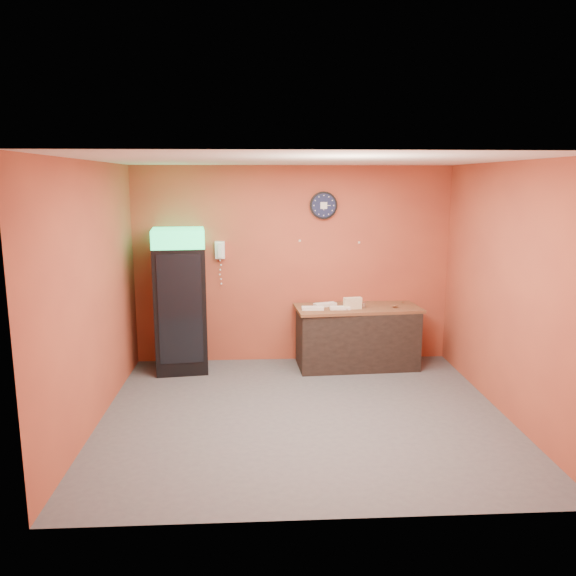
{
  "coord_description": "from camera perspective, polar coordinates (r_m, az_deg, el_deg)",
  "views": [
    {
      "loc": [
        -0.51,
        -5.92,
        2.6
      ],
      "look_at": [
        -0.15,
        0.6,
        1.34
      ],
      "focal_mm": 35.0,
      "sensor_mm": 36.0,
      "label": 1
    }
  ],
  "objects": [
    {
      "name": "back_wall",
      "position": [
        8.03,
        0.48,
        2.34
      ],
      "size": [
        4.5,
        0.02,
        2.8
      ],
      "primitive_type": "cube",
      "color": "#B34F32",
      "rests_on": "floor"
    },
    {
      "name": "wrapped_sandwich_right",
      "position": [
        7.86,
        3.78,
        -1.7
      ],
      "size": [
        0.34,
        0.22,
        0.04
      ],
      "primitive_type": "cube",
      "rotation": [
        0.0,
        0.0,
        0.34
      ],
      "color": "white",
      "rests_on": "butcher_paper"
    },
    {
      "name": "wall_phone",
      "position": [
        7.94,
        -6.93,
        3.84
      ],
      "size": [
        0.13,
        0.11,
        0.25
      ],
      "color": "white",
      "rests_on": "back_wall"
    },
    {
      "name": "kitchen_tool",
      "position": [
        7.84,
        7.66,
        -1.7
      ],
      "size": [
        0.07,
        0.07,
        0.07
      ],
      "primitive_type": "cylinder",
      "color": "silver",
      "rests_on": "butcher_paper"
    },
    {
      "name": "wall_clock",
      "position": [
        7.95,
        3.63,
        8.37
      ],
      "size": [
        0.39,
        0.06,
        0.39
      ],
      "color": "black",
      "rests_on": "back_wall"
    },
    {
      "name": "beverage_cooler",
      "position": [
        7.78,
        -10.95,
        -1.46
      ],
      "size": [
        0.76,
        0.77,
        1.96
      ],
      "rotation": [
        0.0,
        0.0,
        0.12
      ],
      "color": "black",
      "rests_on": "floor"
    },
    {
      "name": "right_wall",
      "position": [
        6.64,
        21.42,
        -0.23
      ],
      "size": [
        0.02,
        4.0,
        2.8
      ],
      "primitive_type": "cube",
      "color": "#B34F32",
      "rests_on": "floor"
    },
    {
      "name": "floor",
      "position": [
        6.48,
        1.61,
        -12.69
      ],
      "size": [
        4.5,
        4.5,
        0.0
      ],
      "primitive_type": "plane",
      "color": "#47474C",
      "rests_on": "ground"
    },
    {
      "name": "butcher_paper",
      "position": [
        7.88,
        7.07,
        -2.04
      ],
      "size": [
        1.77,
        0.88,
        0.04
      ],
      "primitive_type": "cube",
      "rotation": [
        0.0,
        0.0,
        0.08
      ],
      "color": "brown",
      "rests_on": "prep_counter"
    },
    {
      "name": "left_wall",
      "position": [
        6.29,
        -19.21,
        -0.67
      ],
      "size": [
        0.02,
        4.0,
        2.8
      ],
      "primitive_type": "cube",
      "color": "#B34F32",
      "rests_on": "floor"
    },
    {
      "name": "prep_counter",
      "position": [
        7.99,
        7.0,
        -5.05
      ],
      "size": [
        1.68,
        0.82,
        0.82
      ],
      "primitive_type": "cube",
      "rotation": [
        0.0,
        0.0,
        0.06
      ],
      "color": "black",
      "rests_on": "floor"
    },
    {
      "name": "ceiling",
      "position": [
        5.95,
        1.76,
        12.87
      ],
      "size": [
        4.5,
        4.0,
        0.02
      ],
      "primitive_type": "cube",
      "color": "white",
      "rests_on": "back_wall"
    },
    {
      "name": "wrapped_sandwich_left",
      "position": [
        7.64,
        2.53,
        -2.06
      ],
      "size": [
        0.3,
        0.12,
        0.04
      ],
      "primitive_type": "cube",
      "rotation": [
        0.0,
        0.0,
        -0.03
      ],
      "color": "white",
      "rests_on": "butcher_paper"
    },
    {
      "name": "sub_roll_stack",
      "position": [
        7.72,
        6.58,
        -1.54
      ],
      "size": [
        0.26,
        0.12,
        0.16
      ],
      "rotation": [
        0.0,
        0.0,
        0.16
      ],
      "color": "beige",
      "rests_on": "butcher_paper"
    },
    {
      "name": "wrapped_sandwich_mid",
      "position": [
        7.69,
        5.29,
        -2.03
      ],
      "size": [
        0.28,
        0.11,
        0.04
      ],
      "primitive_type": "cube",
      "rotation": [
        0.0,
        0.0,
        -0.01
      ],
      "color": "white",
      "rests_on": "butcher_paper"
    }
  ]
}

